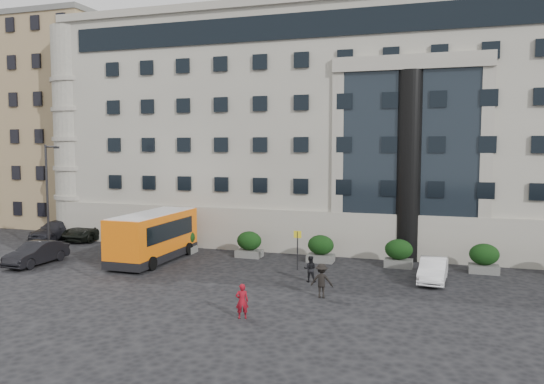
% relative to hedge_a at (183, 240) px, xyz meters
% --- Properties ---
extents(ground, '(120.00, 120.00, 0.00)m').
position_rel_hedge_a_xyz_m(ground, '(4.00, -7.80, -0.93)').
color(ground, black).
rests_on(ground, ground).
extents(civic_building, '(44.00, 24.00, 18.00)m').
position_rel_hedge_a_xyz_m(civic_building, '(10.00, 14.20, 8.07)').
color(civic_building, gray).
rests_on(civic_building, ground).
extents(entrance_column, '(1.80, 1.80, 13.00)m').
position_rel_hedge_a_xyz_m(entrance_column, '(16.00, 2.50, 5.57)').
color(entrance_column, black).
rests_on(entrance_column, ground).
extents(apartment_near, '(14.00, 14.00, 20.00)m').
position_rel_hedge_a_xyz_m(apartment_near, '(-20.00, 12.20, 9.07)').
color(apartment_near, '#998159').
rests_on(apartment_near, ground).
extents(apartment_far, '(13.00, 13.00, 22.00)m').
position_rel_hedge_a_xyz_m(apartment_far, '(-23.00, 30.20, 10.07)').
color(apartment_far, '#82614B').
rests_on(apartment_far, ground).
extents(hedge_a, '(1.80, 1.26, 1.84)m').
position_rel_hedge_a_xyz_m(hedge_a, '(0.00, 0.00, 0.00)').
color(hedge_a, '#535351').
rests_on(hedge_a, ground).
extents(hedge_b, '(1.80, 1.26, 1.84)m').
position_rel_hedge_a_xyz_m(hedge_b, '(5.20, 0.00, 0.00)').
color(hedge_b, '#535351').
rests_on(hedge_b, ground).
extents(hedge_c, '(1.80, 1.26, 1.84)m').
position_rel_hedge_a_xyz_m(hedge_c, '(10.40, 0.00, 0.00)').
color(hedge_c, '#535351').
rests_on(hedge_c, ground).
extents(hedge_d, '(1.80, 1.26, 1.84)m').
position_rel_hedge_a_xyz_m(hedge_d, '(15.60, 0.00, 0.00)').
color(hedge_d, '#535351').
rests_on(hedge_d, ground).
extents(hedge_e, '(1.80, 1.26, 1.84)m').
position_rel_hedge_a_xyz_m(hedge_e, '(20.80, 0.00, 0.00)').
color(hedge_e, '#535351').
rests_on(hedge_e, ground).
extents(street_lamp, '(1.16, 0.18, 8.00)m').
position_rel_hedge_a_xyz_m(street_lamp, '(-7.94, -4.80, 3.44)').
color(street_lamp, '#262628').
rests_on(street_lamp, ground).
extents(bus_stop_sign, '(0.50, 0.08, 2.52)m').
position_rel_hedge_a_xyz_m(bus_stop_sign, '(9.50, -2.80, 0.80)').
color(bus_stop_sign, '#262628').
rests_on(bus_stop_sign, ground).
extents(minibus, '(3.04, 7.99, 3.33)m').
position_rel_hedge_a_xyz_m(minibus, '(-0.63, -3.21, 0.90)').
color(minibus, orange).
rests_on(minibus, ground).
extents(red_truck, '(2.67, 5.11, 2.66)m').
position_rel_hedge_a_xyz_m(red_truck, '(-8.03, 9.68, 0.43)').
color(red_truck, maroon).
rests_on(red_truck, ground).
extents(parked_car_b, '(1.72, 4.68, 1.53)m').
position_rel_hedge_a_xyz_m(parked_car_b, '(-7.52, -6.58, -0.16)').
color(parked_car_b, black).
rests_on(parked_car_b, ground).
extents(parked_car_c, '(2.22, 5.32, 1.53)m').
position_rel_hedge_a_xyz_m(parked_car_c, '(-13.00, 1.87, -0.16)').
color(parked_car_c, black).
rests_on(parked_car_c, ground).
extents(parked_car_d, '(3.28, 5.98, 1.59)m').
position_rel_hedge_a_xyz_m(parked_car_d, '(-9.89, 2.78, -0.14)').
color(parked_car_d, black).
rests_on(parked_car_d, ground).
extents(white_taxi, '(1.73, 4.28, 1.38)m').
position_rel_hedge_a_xyz_m(white_taxi, '(17.80, -3.19, -0.24)').
color(white_taxi, white).
rests_on(white_taxi, ground).
extents(pedestrian_a, '(0.70, 0.59, 1.63)m').
position_rel_hedge_a_xyz_m(pedestrian_a, '(9.53, -12.80, -0.11)').
color(pedestrian_a, maroon).
rests_on(pedestrian_a, ground).
extents(pedestrian_b, '(0.82, 0.69, 1.54)m').
position_rel_hedge_a_xyz_m(pedestrian_b, '(10.97, -5.46, -0.16)').
color(pedestrian_b, black).
rests_on(pedestrian_b, ground).
extents(pedestrian_c, '(1.22, 0.78, 1.80)m').
position_rel_hedge_a_xyz_m(pedestrian_c, '(12.30, -8.39, -0.03)').
color(pedestrian_c, black).
rests_on(pedestrian_c, ground).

